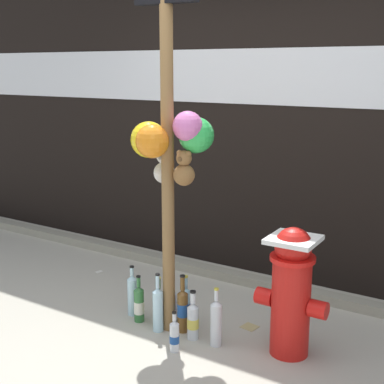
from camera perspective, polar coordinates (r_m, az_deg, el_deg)
The scene contains 17 objects.
ground_plane at distance 3.71m, azimuth -4.95°, elevation -16.68°, with size 14.00×14.00×0.00m, color #ADA899.
building_wall at distance 4.79m, azimuth 8.14°, elevation 12.39°, with size 10.00×0.21×3.58m.
curb_strip at distance 4.78m, azimuth 5.51°, elevation -9.10°, with size 8.00×0.12×0.08m, color gray.
memorial_post at distance 3.60m, azimuth -2.26°, elevation 7.28°, with size 0.59×0.49×2.58m.
fire_hydrant at distance 3.58m, azimuth 10.40°, elevation -10.01°, with size 0.48×0.31×0.86m.
bottle_0 at distance 4.04m, azimuth -3.49°, elevation -11.82°, with size 0.07×0.07×0.36m.
bottle_1 at distance 3.69m, azimuth -1.86°, elevation -14.87°, with size 0.06×0.06×0.28m.
bottle_2 at distance 4.07m, azimuth -0.67°, elevation -11.70°, with size 0.07×0.07×0.35m.
bottle_3 at distance 4.18m, azimuth -6.27°, elevation -10.64°, with size 0.08×0.08×0.39m.
bottle_4 at distance 3.82m, azimuth 0.10°, elevation -13.32°, with size 0.08×0.08×0.35m.
bottle_5 at distance 4.07m, azimuth -2.11°, elevation -11.70°, with size 0.07×0.07×0.35m.
bottle_6 at distance 4.08m, azimuth -5.59°, elevation -11.64°, with size 0.08×0.08×0.36m.
bottle_7 at distance 3.92m, azimuth -3.60°, elevation -12.09°, with size 0.08×0.08×0.43m.
bottle_8 at distance 3.91m, azimuth -0.99°, elevation -12.22°, with size 0.08×0.08×0.42m.
bottle_9 at distance 3.73m, azimuth 2.54°, elevation -13.48°, with size 0.08×0.08×0.41m.
litter_1 at distance 4.06m, azimuth 6.08°, elevation -13.89°, with size 0.11×0.11×0.01m, color tan.
litter_2 at distance 5.09m, azimuth -9.75°, elevation -8.24°, with size 0.07×0.04×0.01m, color silver.
Camera 1 is at (1.98, -2.55, 1.83)m, focal length 50.75 mm.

